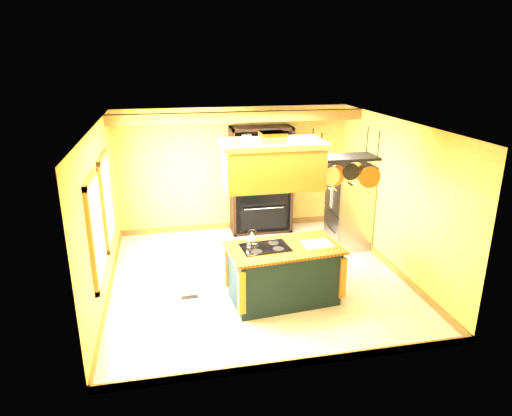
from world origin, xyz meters
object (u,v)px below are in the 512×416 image
object	(u,v)px
range_hood	(272,163)
pot_rack	(345,166)
kitchen_island	(283,273)
refrigerator	(349,207)
hutch	(260,192)

from	to	relation	value
range_hood	pot_rack	xyz separation A→B (m)	(1.11, -0.00, -0.09)
kitchen_island	range_hood	xyz separation A→B (m)	(-0.20, -0.00, 1.79)
range_hood	refrigerator	world-z (taller)	range_hood
kitchen_island	hutch	bearing A→B (deg)	79.24
kitchen_island	range_hood	bearing A→B (deg)	174.71
hutch	pot_rack	bearing A→B (deg)	-78.47
pot_rack	hutch	xyz separation A→B (m)	(-0.63, 3.08, -1.27)
kitchen_island	pot_rack	bearing A→B (deg)	-5.49
refrigerator	kitchen_island	bearing A→B (deg)	-134.23
hutch	kitchen_island	bearing A→B (deg)	-95.30
kitchen_island	refrigerator	size ratio (longest dim) A/B	1.09
pot_rack	kitchen_island	bearing A→B (deg)	179.96
kitchen_island	refrigerator	bearing A→B (deg)	40.31
kitchen_island	refrigerator	xyz separation A→B (m)	(1.86, 1.91, 0.34)
range_hood	refrigerator	xyz separation A→B (m)	(2.06, 1.91, -1.44)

